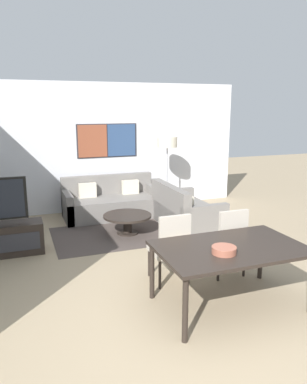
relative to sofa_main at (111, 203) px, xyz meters
name	(u,v)px	position (x,y,z in m)	size (l,w,h in m)	color
ground_plane	(215,343)	(-0.13, -4.69, -0.28)	(24.00, 24.00, 0.00)	#9E896B
wall_back	(97,147)	(-0.12, 0.62, 1.13)	(6.66, 0.09, 2.80)	silver
area_rug	(128,233)	(0.00, -1.24, -0.27)	(2.68, 1.61, 0.01)	#473D38
sofa_main	(111,203)	(0.00, 0.00, 0.00)	(1.98, 0.90, 0.84)	slate
sofa_side	(184,213)	(1.13, -1.24, 0.00)	(0.90, 1.55, 0.84)	slate
coffee_table	(127,219)	(0.00, -1.24, -0.01)	(0.88, 0.88, 0.36)	black
dining_table	(230,252)	(0.38, -4.09, 0.39)	(1.68, 1.06, 0.73)	black
dining_chair_left	(171,245)	(-0.02, -3.33, 0.24)	(0.46, 0.46, 0.96)	#B2A899
dining_chair_centre	(228,239)	(0.79, -3.39, 0.24)	(0.46, 0.46, 0.96)	#B2A899
fruit_bowl	(224,250)	(0.20, -4.25, 0.50)	(0.27, 0.27, 0.08)	#995642
floor_lamp	(167,146)	(1.24, -0.10, 1.18)	(0.42, 0.42, 1.65)	#2D2D33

